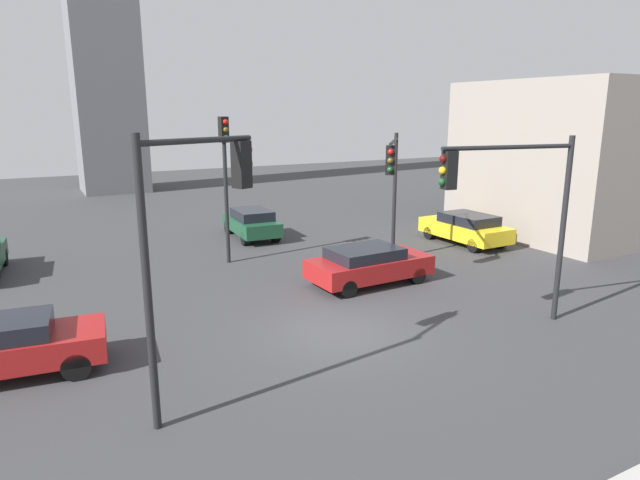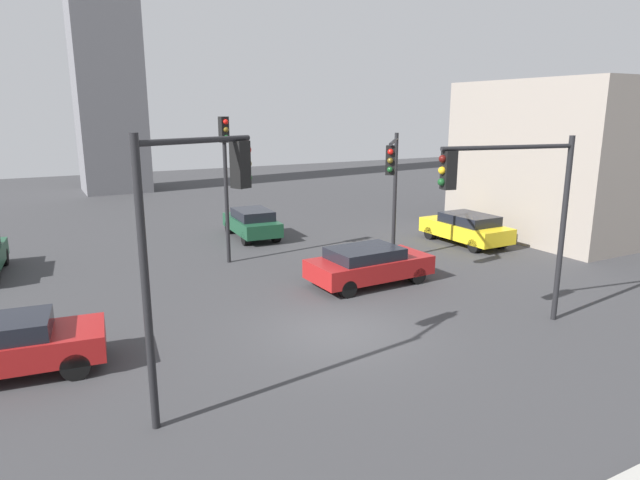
% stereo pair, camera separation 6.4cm
% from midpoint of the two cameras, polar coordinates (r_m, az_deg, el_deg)
% --- Properties ---
extents(ground_plane, '(90.86, 90.86, 0.00)m').
position_cam_midpoint_polar(ground_plane, '(15.74, 2.04, -9.57)').
color(ground_plane, '#38383A').
extents(traffic_light_0, '(4.24, 0.90, 5.46)m').
position_cam_midpoint_polar(traffic_light_0, '(15.90, 19.41, 4.59)').
color(traffic_light_0, black).
rests_on(traffic_light_0, ground_plane).
extents(traffic_light_1, '(0.36, 0.48, 5.91)m').
position_cam_midpoint_polar(traffic_light_1, '(22.22, -9.78, 7.85)').
color(traffic_light_1, black).
rests_on(traffic_light_1, ground_plane).
extents(traffic_light_2, '(2.55, 3.11, 5.27)m').
position_cam_midpoint_polar(traffic_light_2, '(20.88, 7.73, 6.80)').
color(traffic_light_2, black).
rests_on(traffic_light_2, ground_plane).
extents(traffic_light_3, '(2.66, 1.26, 5.76)m').
position_cam_midpoint_polar(traffic_light_3, '(11.10, -12.91, 2.38)').
color(traffic_light_3, black).
rests_on(traffic_light_3, ground_plane).
extents(car_0, '(2.02, 4.18, 1.44)m').
position_cam_midpoint_polar(car_0, '(27.04, -7.05, 1.82)').
color(car_0, '#19472D').
rests_on(car_0, ground_plane).
extents(car_1, '(4.50, 2.25, 1.42)m').
position_cam_midpoint_polar(car_1, '(14.94, -30.03, -9.58)').
color(car_1, maroon).
rests_on(car_1, ground_plane).
extents(car_2, '(1.99, 4.43, 1.44)m').
position_cam_midpoint_polar(car_2, '(26.55, 15.08, 1.23)').
color(car_2, yellow).
rests_on(car_2, ground_plane).
extents(car_4, '(4.50, 2.16, 1.37)m').
position_cam_midpoint_polar(car_4, '(19.76, 5.18, -2.54)').
color(car_4, maroon).
rests_on(car_4, ground_plane).
extents(building_flank, '(10.60, 8.91, 7.53)m').
position_cam_midpoint_polar(building_flank, '(31.37, 26.09, 7.70)').
color(building_flank, gray).
rests_on(building_flank, ground_plane).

